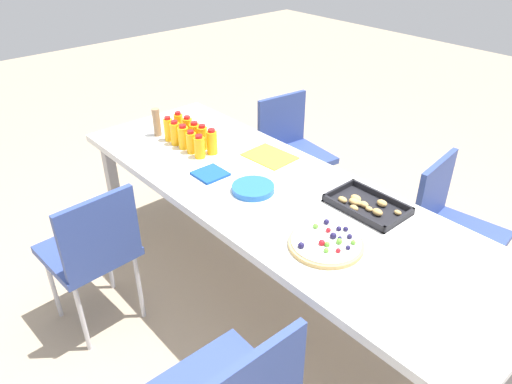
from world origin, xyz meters
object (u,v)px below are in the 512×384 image
(juice_bottle_6, at_px, (188,129))
(juice_bottle_8, at_px, (203,137))
(juice_bottle_9, at_px, (212,142))
(juice_bottle_5, at_px, (179,125))
(plate_stack, at_px, (253,188))
(fruit_pizza, at_px, (326,243))
(snack_tray, at_px, (366,205))
(party_table, at_px, (275,202))
(juice_bottle_0, at_px, (169,129))
(cardboard_tube, at_px, (157,122))
(juice_bottle_3, at_px, (191,142))
(napkin_stack, at_px, (210,174))
(chair_near_left, at_px, (93,248))
(juice_bottle_2, at_px, (184,137))
(chair_far_right, at_px, (450,224))
(juice_bottle_7, at_px, (195,134))
(juice_bottle_4, at_px, (200,147))
(paper_folder, at_px, (270,156))
(juice_bottle_1, at_px, (175,133))

(juice_bottle_6, xyz_separation_m, juice_bottle_8, (0.14, 0.00, -0.00))
(juice_bottle_9, bearing_deg, juice_bottle_6, -178.91)
(juice_bottle_5, xyz_separation_m, plate_stack, (0.76, -0.09, -0.06))
(fruit_pizza, distance_m, snack_tray, 0.35)
(party_table, relative_size, snack_tray, 6.97)
(plate_stack, bearing_deg, juice_bottle_0, 179.12)
(cardboard_tube, bearing_deg, juice_bottle_3, 3.71)
(plate_stack, bearing_deg, napkin_stack, -167.39)
(chair_near_left, bearing_deg, juice_bottle_0, 23.41)
(juice_bottle_2, relative_size, fruit_pizza, 0.46)
(chair_near_left, distance_m, chair_far_right, 1.81)
(juice_bottle_7, bearing_deg, snack_tray, 10.72)
(juice_bottle_6, bearing_deg, juice_bottle_0, -133.47)
(juice_bottle_6, height_order, fruit_pizza, juice_bottle_6)
(snack_tray, xyz_separation_m, cardboard_tube, (-1.30, -0.29, 0.07))
(snack_tray, bearing_deg, juice_bottle_6, -170.10)
(juice_bottle_4, bearing_deg, juice_bottle_2, -179.95)
(juice_bottle_6, xyz_separation_m, plate_stack, (0.68, -0.09, -0.06))
(juice_bottle_5, xyz_separation_m, juice_bottle_8, (0.23, 0.01, -0.00))
(juice_bottle_0, bearing_deg, juice_bottle_2, 2.57)
(juice_bottle_5, bearing_deg, cardboard_tube, -135.69)
(juice_bottle_5, relative_size, plate_stack, 0.74)
(juice_bottle_3, distance_m, napkin_stack, 0.29)
(paper_folder, bearing_deg, party_table, -38.43)
(juice_bottle_4, distance_m, fruit_pizza, 0.98)
(party_table, relative_size, plate_stack, 11.86)
(party_table, height_order, fruit_pizza, fruit_pizza)
(juice_bottle_3, height_order, juice_bottle_6, juice_bottle_6)
(juice_bottle_3, xyz_separation_m, juice_bottle_5, (-0.23, 0.07, 0.01))
(chair_near_left, relative_size, juice_bottle_5, 5.51)
(juice_bottle_0, bearing_deg, juice_bottle_6, 46.53)
(juice_bottle_7, bearing_deg, napkin_stack, -23.69)
(chair_near_left, relative_size, juice_bottle_1, 5.79)
(juice_bottle_2, relative_size, juice_bottle_8, 0.98)
(juice_bottle_8, bearing_deg, juice_bottle_9, 1.38)
(juice_bottle_0, height_order, napkin_stack, juice_bottle_0)
(juice_bottle_2, xyz_separation_m, juice_bottle_3, (0.08, 0.00, -0.00))
(juice_bottle_1, xyz_separation_m, cardboard_tube, (-0.17, -0.01, 0.02))
(juice_bottle_9, relative_size, paper_folder, 0.55)
(juice_bottle_2, distance_m, plate_stack, 0.61)
(juice_bottle_4, height_order, juice_bottle_7, juice_bottle_7)
(juice_bottle_8, distance_m, plate_stack, 0.55)
(chair_near_left, relative_size, juice_bottle_8, 5.84)
(juice_bottle_0, xyz_separation_m, juice_bottle_8, (0.22, 0.08, -0.00))
(chair_far_right, relative_size, juice_bottle_0, 5.71)
(juice_bottle_3, distance_m, juice_bottle_5, 0.24)
(party_table, distance_m, fruit_pizza, 0.47)
(chair_far_right, height_order, juice_bottle_7, juice_bottle_7)
(chair_far_right, bearing_deg, juice_bottle_7, -66.70)
(juice_bottle_2, xyz_separation_m, juice_bottle_8, (0.07, 0.08, 0.00))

